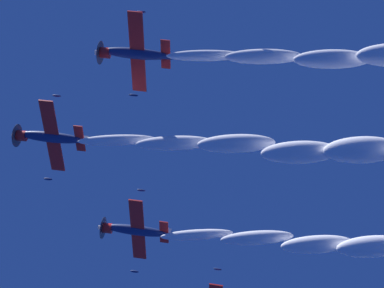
{
  "coord_description": "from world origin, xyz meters",
  "views": [
    {
      "loc": [
        23.34,
        5.86,
        1.93
      ],
      "look_at": [
        13.42,
        16.14,
        57.35
      ],
      "focal_mm": 51.13,
      "sensor_mm": 36.0,
      "label": 1
    }
  ],
  "objects": [
    {
      "name": "airplane_right_wingman",
      "position": [
        1.64,
        19.01,
        58.55
      ],
      "size": [
        7.73,
        7.35,
        4.39
      ],
      "color": "navy"
    },
    {
      "name": "airplane_lead",
      "position": [
        2.78,
        5.18,
        58.39
      ],
      "size": [
        7.73,
        7.36,
        4.38
      ],
      "color": "navy"
    },
    {
      "name": "smoke_trail_lead",
      "position": [
        23.27,
        25.2,
        53.77
      ],
      "size": [
        29.21,
        28.66,
        8.32
      ],
      "color": "white"
    },
    {
      "name": "airplane_left_wingman",
      "position": [
        15.46,
        5.25,
        59.12
      ],
      "size": [
        7.75,
        7.33,
        4.48
      ],
      "color": "navy"
    }
  ]
}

